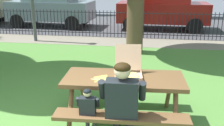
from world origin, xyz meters
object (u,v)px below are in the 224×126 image
(pizza_box_open, at_px, (128,70))
(parked_car_right, at_px, (163,6))
(picnic_table_foreground, at_px, (124,88))
(adult_at_table, at_px, (122,99))
(child_at_table, at_px, (89,109))
(parked_car_center, at_px, (51,5))
(pizza_slice_on_table, at_px, (100,78))

(pizza_box_open, relative_size, parked_car_right, 0.13)
(picnic_table_foreground, height_order, parked_car_right, parked_car_right)
(pizza_box_open, bearing_deg, parked_car_right, 84.07)
(pizza_box_open, xyz_separation_m, adult_at_table, (-0.03, -0.59, -0.20))
(child_at_table, xyz_separation_m, parked_car_center, (-3.85, 8.70, 0.51))
(parked_car_center, bearing_deg, pizza_slice_on_table, -64.55)
(picnic_table_foreground, xyz_separation_m, pizza_slice_on_table, (-0.34, -0.12, 0.18))
(parked_car_center, bearing_deg, adult_at_table, -63.54)
(pizza_slice_on_table, bearing_deg, picnic_table_foreground, 19.40)
(pizza_box_open, bearing_deg, child_at_table, -126.60)
(picnic_table_foreground, height_order, child_at_table, child_at_table)
(pizza_slice_on_table, xyz_separation_m, parked_car_center, (-3.93, 8.27, 0.23))
(pizza_box_open, distance_m, parked_car_right, 8.10)
(pizza_slice_on_table, relative_size, adult_at_table, 0.26)
(pizza_slice_on_table, distance_m, parked_car_right, 8.36)
(picnic_table_foreground, relative_size, adult_at_table, 1.57)
(pizza_box_open, bearing_deg, parked_car_center, 118.25)
(picnic_table_foreground, distance_m, parked_car_center, 9.21)
(picnic_table_foreground, xyz_separation_m, parked_car_right, (0.90, 8.15, 0.41))
(pizza_box_open, height_order, parked_car_center, parked_car_center)
(picnic_table_foreground, relative_size, pizza_box_open, 3.51)
(pizza_box_open, bearing_deg, pizza_slice_on_table, -152.24)
(picnic_table_foreground, xyz_separation_m, adult_at_table, (0.03, -0.50, 0.06))
(child_at_table, bearing_deg, pizza_slice_on_table, 79.43)
(pizza_box_open, xyz_separation_m, child_at_table, (-0.48, -0.64, -0.35))
(adult_at_table, relative_size, child_at_table, 1.45)
(picnic_table_foreground, height_order, pizza_box_open, pizza_box_open)
(parked_car_right, bearing_deg, pizza_slice_on_table, -98.48)
(picnic_table_foreground, bearing_deg, pizza_box_open, 57.01)
(pizza_box_open, xyz_separation_m, pizza_slice_on_table, (-0.40, -0.21, -0.08))
(pizza_box_open, distance_m, parked_car_center, 9.15)
(adult_at_table, height_order, child_at_table, adult_at_table)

